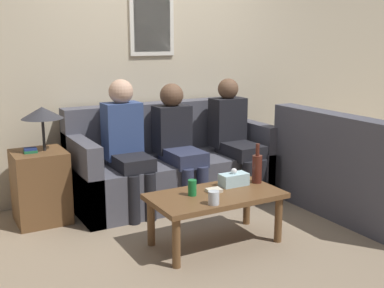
{
  "coord_description": "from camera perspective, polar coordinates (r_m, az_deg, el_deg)",
  "views": [
    {
      "loc": [
        -2.07,
        -3.65,
        1.59
      ],
      "look_at": [
        -0.1,
        -0.1,
        0.68
      ],
      "focal_mm": 45.0,
      "sensor_mm": 36.0,
      "label": 1
    }
  ],
  "objects": [
    {
      "name": "wall_back",
      "position": [
        5.05,
        -4.89,
        9.3
      ],
      "size": [
        9.0,
        0.08,
        2.6
      ],
      "color": "beige",
      "rests_on": "ground_plane"
    },
    {
      "name": "book_stack",
      "position": [
        3.76,
        2.63,
        -5.5
      ],
      "size": [
        0.12,
        0.1,
        0.03
      ],
      "color": "beige",
      "rests_on": "coffee_table"
    },
    {
      "name": "ground_plane",
      "position": [
        4.48,
        0.48,
        -8.16
      ],
      "size": [
        16.0,
        16.0,
        0.0
      ],
      "primitive_type": "plane",
      "color": "gray"
    },
    {
      "name": "soda_can",
      "position": [
        3.66,
        0.03,
        -5.2
      ],
      "size": [
        0.07,
        0.07,
        0.12
      ],
      "color": "#197A38",
      "rests_on": "coffee_table"
    },
    {
      "name": "wine_bottle",
      "position": [
        3.99,
        7.71,
        -2.83
      ],
      "size": [
        0.08,
        0.08,
        0.33
      ],
      "color": "#562319",
      "rests_on": "coffee_table"
    },
    {
      "name": "tissue_box",
      "position": [
        3.91,
        4.98,
        -4.18
      ],
      "size": [
        0.23,
        0.12,
        0.15
      ],
      "color": "silver",
      "rests_on": "coffee_table"
    },
    {
      "name": "couch_side",
      "position": [
        4.65,
        19.18,
        -3.92
      ],
      "size": [
        0.84,
        1.58,
        0.94
      ],
      "rotation": [
        0.0,
        0.0,
        1.57
      ],
      "color": "#4C4C56",
      "rests_on": "ground_plane"
    },
    {
      "name": "person_right",
      "position": [
        4.87,
        5.06,
        1.27
      ],
      "size": [
        0.34,
        0.65,
        1.18
      ],
      "color": "black",
      "rests_on": "ground_plane"
    },
    {
      "name": "person_middle",
      "position": [
        4.59,
        -1.68,
        0.57
      ],
      "size": [
        0.34,
        0.63,
        1.16
      ],
      "color": "#2D334C",
      "rests_on": "ground_plane"
    },
    {
      "name": "couch_main",
      "position": [
        4.81,
        -2.51,
        -2.66
      ],
      "size": [
        1.98,
        0.84,
        0.94
      ],
      "color": "#4C4C56",
      "rests_on": "ground_plane"
    },
    {
      "name": "drinking_glass",
      "position": [
        3.48,
        2.59,
        -6.39
      ],
      "size": [
        0.08,
        0.08,
        0.1
      ],
      "color": "silver",
      "rests_on": "coffee_table"
    },
    {
      "name": "person_left",
      "position": [
        4.4,
        -7.75,
        0.34
      ],
      "size": [
        0.34,
        0.6,
        1.22
      ],
      "color": "black",
      "rests_on": "ground_plane"
    },
    {
      "name": "side_table_with_lamp",
      "position": [
        4.38,
        -17.49,
        -4.08
      ],
      "size": [
        0.45,
        0.44,
        1.01
      ],
      "color": "brown",
      "rests_on": "ground_plane"
    },
    {
      "name": "coffee_table",
      "position": [
        3.74,
        2.8,
        -6.74
      ],
      "size": [
        1.02,
        0.55,
        0.41
      ],
      "color": "brown",
      "rests_on": "ground_plane"
    }
  ]
}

